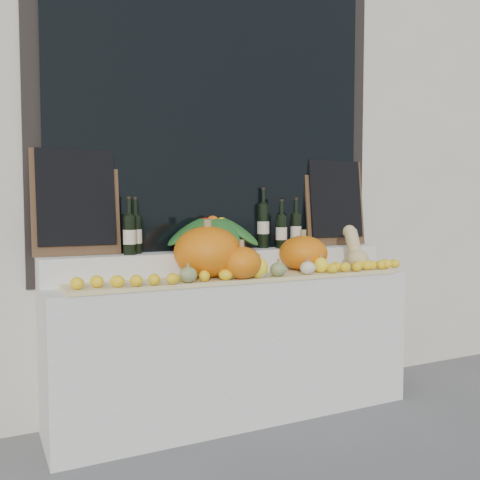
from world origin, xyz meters
The scene contains 18 objects.
storefront_facade centered at (0.00, 2.25, 2.25)m, with size 7.00×0.94×4.50m.
display_sill centered at (0.00, 1.52, 0.44)m, with size 2.30×0.55×0.88m, color silver.
rear_tier centered at (0.00, 1.68, 0.96)m, with size 2.30×0.25×0.16m, color silver.
straw_bedding centered at (0.00, 1.40, 0.89)m, with size 2.10×0.32×0.03m, color tan.
pumpkin_left centered at (-0.22, 1.44, 1.06)m, with size 0.40×0.40×0.30m, color orange.
pumpkin_right centered at (0.48, 1.48, 1.02)m, with size 0.32×0.32×0.23m, color orange.
pumpkin_center centered at (-0.07, 1.29, 1.00)m, with size 0.23×0.23×0.19m, color orange.
butternut_squash centered at (0.85, 1.41, 1.03)m, with size 0.15×0.21×0.29m.
decorative_gourds centered at (0.06, 1.29, 0.95)m, with size 1.01×0.15×0.14m.
lemon_heap centered at (0.00, 1.29, 0.94)m, with size 2.20×0.16×0.06m, color yellow, non-canonical shape.
produce_bowl centered at (-0.09, 1.66, 1.15)m, with size 0.65×0.65×0.24m.
wine_bottle_far_left centered at (-0.63, 1.64, 1.16)m, with size 0.08×0.08×0.34m.
wine_bottle_near_left centered at (-0.58, 1.70, 1.16)m, with size 0.08×0.08×0.34m.
wine_bottle_tall centered at (0.32, 1.74, 1.19)m, with size 0.08×0.08×0.41m.
wine_bottle_near_right centered at (0.41, 1.65, 1.16)m, with size 0.08×0.08×0.33m.
wine_bottle_far_right centered at (0.54, 1.66, 1.16)m, with size 0.08×0.08×0.34m.
chalkboard_left centered at (-0.92, 1.74, 1.36)m, with size 0.50×0.10×0.62m.
chalkboard_right centered at (0.92, 1.74, 1.36)m, with size 0.50×0.10×0.62m.
Camera 1 is at (-1.44, -1.47, 1.33)m, focal length 40.00 mm.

